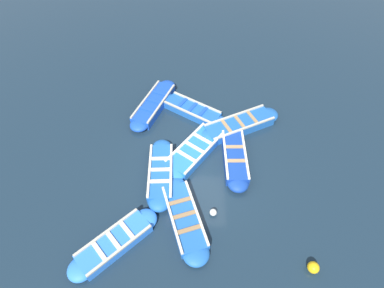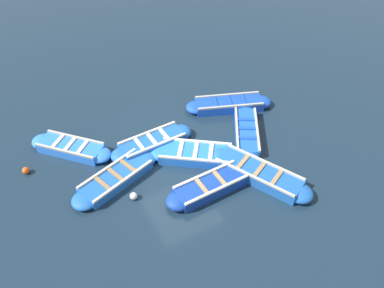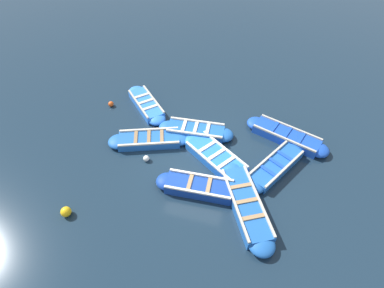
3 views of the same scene
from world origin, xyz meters
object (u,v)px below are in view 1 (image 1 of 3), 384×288
Objects in this scene: boat_outer_right at (161,173)px; boat_centre at (154,104)px; boat_bow_out at (195,150)px; buoy_orange_near at (313,267)px; boat_outer_left at (235,157)px; boat_end_of_row at (239,125)px; boat_inner_gap at (192,110)px; boat_tucked at (184,217)px; boat_broadside at (115,243)px; buoy_yellow_far at (213,212)px.

boat_outer_right is 0.89× the size of boat_centre.
buoy_orange_near is at bearing 130.06° from boat_bow_out.
boat_end_of_row is at bearing -99.40° from boat_outer_left.
boat_inner_gap is at bearing -56.12° from boat_outer_left.
boat_tucked is 2.34m from boat_broadside.
boat_tucked is at bearing 119.08° from boat_outer_right.
boat_centre is at bearing -53.43° from boat_bow_out.
boat_tucked is 0.95× the size of boat_centre.
boat_inner_gap reaches higher than buoy_orange_near.
boat_end_of_row is 1.72m from boat_outer_left.
boat_end_of_row reaches higher than boat_bow_out.
boat_end_of_row is 1.04× the size of boat_centre.
boat_outer_right is 3.57m from boat_inner_gap.
boat_outer_right reaches higher than boat_broadside.
boat_centre is 1.13× the size of boat_outer_left.
boat_outer_left is (-2.77, -0.85, -0.00)m from boat_outer_right.
boat_broadside is at bearing 41.86° from boat_outer_left.
boat_tucked is 3.15m from boat_outer_left.
boat_outer_left is (-1.72, 2.57, 0.03)m from boat_inner_gap.
boat_broadside is (2.22, 6.10, 0.01)m from boat_inner_gap.
boat_outer_right is 0.86× the size of boat_end_of_row.
boat_inner_gap is 13.20× the size of buoy_yellow_far.
boat_broadside is (2.40, 3.82, -0.00)m from boat_bow_out.
boat_outer_left reaches higher than boat_inner_gap.
buoy_yellow_far is at bearing -166.37° from boat_tucked.
boat_tucked is at bearing 84.73° from boat_bow_out.
boat_outer_left is 13.11× the size of buoy_yellow_far.
boat_outer_right is at bearing 16.98° from boat_outer_left.
boat_end_of_row is 10.71× the size of buoy_orange_near.
boat_broadside is at bearing 85.75° from boat_centre.
boat_outer_right is 3.79m from boat_centre.
buoy_orange_near is (-5.57, 6.94, -0.01)m from boat_centre.
boat_centre reaches higher than boat_broadside.
boat_outer_right is at bearing 39.81° from boat_end_of_row.
boat_end_of_row is at bearing -72.40° from buoy_orange_near.
boat_inner_gap is 7.65m from buoy_orange_near.
boat_bow_out is 2.31m from boat_end_of_row.
boat_outer_left reaches higher than buoy_orange_near.
buoy_yellow_far is at bearing 100.14° from boat_inner_gap.
boat_end_of_row is 1.17× the size of boat_outer_left.
boat_outer_right is 1.00× the size of boat_inner_gap.
boat_centre reaches higher than boat_tucked.
boat_inner_gap is 1.77m from boat_centre.
boat_centre is (0.70, -3.72, -0.01)m from boat_outer_right.
boat_end_of_row reaches higher than boat_outer_left.
boat_tucked is 14.08× the size of buoy_yellow_far.
boat_tucked is 4.76m from boat_end_of_row.
boat_bow_out is 5.67m from buoy_orange_near.
boat_broadside is (2.13, 0.95, 0.01)m from boat_tucked.
buoy_orange_near is (-6.05, 0.53, -0.00)m from boat_broadside.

